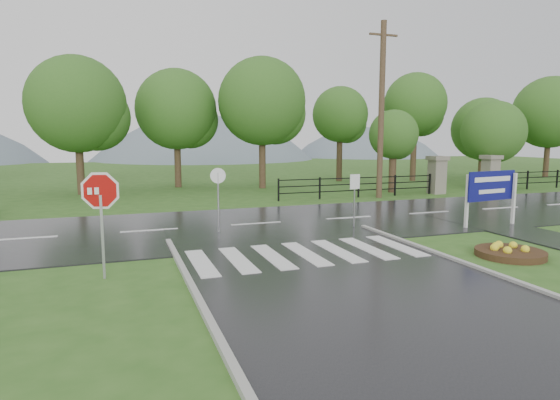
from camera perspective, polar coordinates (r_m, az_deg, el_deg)
name	(u,v)px	position (r m, az deg, el deg)	size (l,w,h in m)	color
ground	(408,319)	(9.34, 15.30, -13.82)	(120.00, 120.00, 0.00)	#315E1F
main_road	(256,225)	(18.14, -2.91, -3.03)	(90.00, 8.00, 0.04)	black
walkway	(558,241)	(17.83, 30.75, -4.32)	(2.20, 11.00, 0.04)	#27272A
crosswalk	(306,253)	(13.52, 3.14, -6.52)	(6.50, 2.80, 0.02)	silver
pillar_west	(437,174)	(29.39, 18.59, 3.03)	(1.00, 1.00, 2.24)	gray
pillar_east	(490,172)	(32.00, 24.27, 3.10)	(1.00, 1.00, 2.24)	gray
fence_west	(359,185)	(26.53, 9.56, 1.87)	(9.58, 0.08, 1.20)	black
hills	(178,259)	(75.03, -12.29, -7.04)	(102.00, 48.00, 48.00)	slate
treeline	(212,187)	(31.86, -8.33, 1.56)	(83.20, 5.20, 10.00)	#2C5D1D
stop_sign	(101,200)	(11.78, -21.03, -0.03)	(1.19, 0.30, 2.74)	#939399
estate_billboard	(492,189)	(19.21, 24.39, 1.28)	(2.40, 0.38, 2.12)	silver
flower_bed	(510,252)	(14.88, 26.25, -5.68)	(1.90, 1.90, 0.38)	#332111
reg_sign_small	(355,190)	(17.45, 9.09, 1.23)	(0.44, 0.11, 2.01)	#939399
reg_sign_round	(218,192)	(16.45, -7.54, 0.93)	(0.54, 0.08, 2.31)	#939399
utility_pole_east	(381,110)	(26.52, 12.26, 10.70)	(1.69, 0.32, 9.52)	#473523
entrance_tree_left	(394,135)	(29.30, 13.68, 7.71)	(2.96, 2.96, 5.00)	#3D2B1C
entrance_tree_right	(493,132)	(34.02, 24.56, 7.51)	(4.09, 4.09, 5.72)	#3D2B1C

